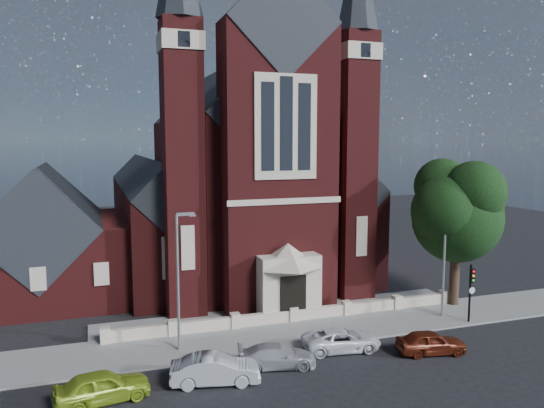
{
  "coord_description": "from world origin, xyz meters",
  "views": [
    {
      "loc": [
        -12.48,
        -25.43,
        12.17
      ],
      "look_at": [
        0.41,
        12.0,
        7.33
      ],
      "focal_mm": 35.0,
      "sensor_mm": 36.0,
      "label": 1
    }
  ],
  "objects_px": {
    "street_lamp_left": "(179,274)",
    "church": "(230,182)",
    "car_white_suv": "(342,340)",
    "car_silver_a": "(215,370)",
    "car_silver_b": "(277,356)",
    "car_dark_red": "(431,342)",
    "parish_hall": "(45,246)",
    "street_lamp_right": "(446,252)",
    "traffic_signal": "(471,286)",
    "car_lime_van": "(102,387)",
    "street_tree": "(461,213)"
  },
  "relations": [
    {
      "from": "street_lamp_left",
      "to": "church",
      "type": "bearing_deg",
      "value": 67.34
    },
    {
      "from": "church",
      "to": "car_white_suv",
      "type": "xyz_separation_m",
      "value": [
        0.95,
        -21.8,
        -7.55
      ]
    },
    {
      "from": "car_silver_a",
      "to": "car_silver_b",
      "type": "height_order",
      "value": "car_silver_a"
    },
    {
      "from": "car_white_suv",
      "to": "car_dark_red",
      "type": "distance_m",
      "value": 5.05
    },
    {
      "from": "church",
      "to": "parish_hall",
      "type": "bearing_deg",
      "value": -162.84
    },
    {
      "from": "street_lamp_right",
      "to": "traffic_signal",
      "type": "relative_size",
      "value": 2.02
    },
    {
      "from": "parish_hall",
      "to": "car_silver_a",
      "type": "xyz_separation_m",
      "value": [
        9.05,
        -18.62,
        -3.28
      ]
    },
    {
      "from": "church",
      "to": "car_dark_red",
      "type": "xyz_separation_m",
      "value": [
        5.55,
        -23.89,
        -7.51
      ]
    },
    {
      "from": "car_lime_van",
      "to": "car_white_suv",
      "type": "xyz_separation_m",
      "value": [
        13.27,
        1.86,
        -0.11
      ]
    },
    {
      "from": "traffic_signal",
      "to": "car_lime_van",
      "type": "xyz_separation_m",
      "value": [
        -23.33,
        -3.15,
        -1.84
      ]
    },
    {
      "from": "car_white_suv",
      "to": "car_dark_red",
      "type": "xyz_separation_m",
      "value": [
        4.6,
        -2.08,
        0.04
      ]
    },
    {
      "from": "car_white_suv",
      "to": "street_lamp_right",
      "type": "bearing_deg",
      "value": -65.53
    },
    {
      "from": "church",
      "to": "traffic_signal",
      "type": "distance_m",
      "value": 23.94
    },
    {
      "from": "traffic_signal",
      "to": "car_silver_a",
      "type": "distance_m",
      "value": 18.3
    },
    {
      "from": "street_lamp_left",
      "to": "traffic_signal",
      "type": "bearing_deg",
      "value": -4.76
    },
    {
      "from": "car_silver_b",
      "to": "street_lamp_right",
      "type": "bearing_deg",
      "value": -61.39
    },
    {
      "from": "street_tree",
      "to": "car_white_suv",
      "type": "bearing_deg",
      "value": -158.59
    },
    {
      "from": "street_tree",
      "to": "car_lime_van",
      "type": "xyz_separation_m",
      "value": [
        -24.93,
        -6.43,
        -6.21
      ]
    },
    {
      "from": "traffic_signal",
      "to": "car_white_suv",
      "type": "height_order",
      "value": "traffic_signal"
    },
    {
      "from": "church",
      "to": "car_silver_b",
      "type": "bearing_deg",
      "value": -98.43
    },
    {
      "from": "street_tree",
      "to": "street_lamp_right",
      "type": "relative_size",
      "value": 1.32
    },
    {
      "from": "street_lamp_right",
      "to": "street_lamp_left",
      "type": "bearing_deg",
      "value": 180.0
    },
    {
      "from": "parish_hall",
      "to": "street_lamp_left",
      "type": "bearing_deg",
      "value": -59.98
    },
    {
      "from": "street_tree",
      "to": "traffic_signal",
      "type": "distance_m",
      "value": 5.7
    },
    {
      "from": "street_lamp_left",
      "to": "car_silver_b",
      "type": "bearing_deg",
      "value": -39.84
    },
    {
      "from": "street_tree",
      "to": "car_silver_a",
      "type": "xyz_separation_m",
      "value": [
        -19.54,
        -6.33,
        -6.23
      ]
    },
    {
      "from": "street_lamp_left",
      "to": "parish_hall",
      "type": "bearing_deg",
      "value": 120.02
    },
    {
      "from": "church",
      "to": "car_lime_van",
      "type": "height_order",
      "value": "church"
    },
    {
      "from": "parish_hall",
      "to": "car_silver_b",
      "type": "relative_size",
      "value": 2.89
    },
    {
      "from": "street_lamp_right",
      "to": "car_white_suv",
      "type": "distance_m",
      "value": 10.37
    },
    {
      "from": "parish_hall",
      "to": "car_silver_b",
      "type": "distance_m",
      "value": 22.08
    },
    {
      "from": "car_lime_van",
      "to": "car_white_suv",
      "type": "bearing_deg",
      "value": -90.93
    },
    {
      "from": "street_lamp_left",
      "to": "car_white_suv",
      "type": "relative_size",
      "value": 1.77
    },
    {
      "from": "street_tree",
      "to": "street_lamp_right",
      "type": "distance_m",
      "value": 3.84
    },
    {
      "from": "street_tree",
      "to": "car_silver_a",
      "type": "distance_m",
      "value": 21.46
    },
    {
      "from": "car_silver_b",
      "to": "church",
      "type": "bearing_deg",
      "value": 4.46
    },
    {
      "from": "church",
      "to": "parish_hall",
      "type": "relative_size",
      "value": 2.86
    },
    {
      "from": "car_silver_a",
      "to": "car_white_suv",
      "type": "distance_m",
      "value": 8.09
    },
    {
      "from": "car_lime_van",
      "to": "car_dark_red",
      "type": "distance_m",
      "value": 17.88
    },
    {
      "from": "car_silver_a",
      "to": "car_silver_b",
      "type": "xyz_separation_m",
      "value": [
        3.58,
        0.83,
        -0.12
      ]
    },
    {
      "from": "car_dark_red",
      "to": "church",
      "type": "bearing_deg",
      "value": 24.65
    },
    {
      "from": "street_lamp_right",
      "to": "car_dark_red",
      "type": "relative_size",
      "value": 2.05
    },
    {
      "from": "street_lamp_left",
      "to": "car_dark_red",
      "type": "bearing_deg",
      "value": -20.17
    },
    {
      "from": "street_lamp_right",
      "to": "church",
      "type": "bearing_deg",
      "value": 118.04
    },
    {
      "from": "street_lamp_left",
      "to": "car_white_suv",
      "type": "height_order",
      "value": "street_lamp_left"
    },
    {
      "from": "street_lamp_right",
      "to": "car_lime_van",
      "type": "bearing_deg",
      "value": -168.11
    },
    {
      "from": "traffic_signal",
      "to": "car_lime_van",
      "type": "distance_m",
      "value": 23.61
    },
    {
      "from": "traffic_signal",
      "to": "car_white_suv",
      "type": "xyz_separation_m",
      "value": [
        -10.05,
        -1.29,
        -1.95
      ]
    },
    {
      "from": "traffic_signal",
      "to": "car_lime_van",
      "type": "bearing_deg",
      "value": -172.32
    },
    {
      "from": "car_dark_red",
      "to": "car_silver_a",
      "type": "bearing_deg",
      "value": 100.07
    }
  ]
}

